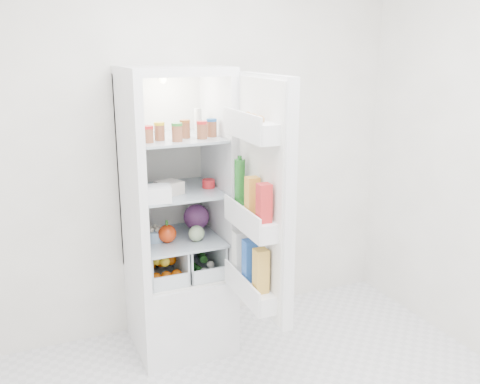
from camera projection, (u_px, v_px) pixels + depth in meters
name	position (u px, v px, depth m)	size (l,w,h in m)	color
room_walls	(307.00, 127.00, 2.17)	(3.02, 3.02, 2.61)	silver
refrigerator	(176.00, 246.00, 3.44)	(0.60, 0.60, 1.80)	white
shelf_low	(179.00, 238.00, 3.37)	(0.49, 0.53, 0.01)	#9DABB8
shelf_mid	(177.00, 191.00, 3.29)	(0.49, 0.53, 0.01)	#9DABB8
shelf_top	(176.00, 138.00, 3.20)	(0.49, 0.53, 0.01)	#9DABB8
crisper_left	(161.00, 261.00, 3.35)	(0.23, 0.46, 0.22)	silver
crisper_right	(198.00, 255.00, 3.45)	(0.23, 0.46, 0.22)	silver
condiment_jars	(181.00, 132.00, 3.09)	(0.46, 0.16, 0.08)	#B21919
squeeze_bottle	(198.00, 121.00, 3.29)	(0.05, 0.05, 0.16)	silver
tub_white	(158.00, 194.00, 3.03)	(0.14, 0.14, 0.09)	white
tub_cream	(169.00, 188.00, 3.19)	(0.13, 0.13, 0.08)	beige
tin_red	(209.00, 184.00, 3.33)	(0.08, 0.08, 0.05)	red
red_cabbage	(196.00, 217.00, 3.50)	(0.17, 0.17, 0.17)	#56205E
bell_pepper	(167.00, 234.00, 3.27)	(0.11, 0.11, 0.11)	red
mushroom_bowl	(155.00, 235.00, 3.31)	(0.14, 0.14, 0.06)	#8DAFD3
salad_bag	(197.00, 233.00, 3.29)	(0.10, 0.10, 0.10)	#9BB487
citrus_pile	(162.00, 266.00, 3.33)	(0.20, 0.31, 0.16)	#E55F0C
veg_pile	(199.00, 261.00, 3.46)	(0.16, 0.30, 0.10)	#204E1A
fridge_door	(261.00, 203.00, 2.88)	(0.19, 0.60, 1.30)	white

